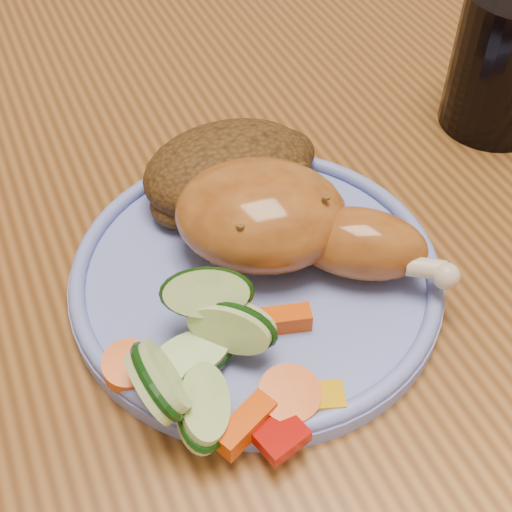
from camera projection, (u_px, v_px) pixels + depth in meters
name	position (u px, v px, depth m)	size (l,w,h in m)	color
dining_table	(338.00, 260.00, 0.59)	(0.90, 1.40, 0.75)	brown
chair_far	(137.00, 62.00, 1.10)	(0.42, 0.42, 0.91)	#4C2D16
plate	(256.00, 278.00, 0.45)	(0.24, 0.24, 0.01)	#7284DE
plate_rim	(256.00, 267.00, 0.45)	(0.23, 0.23, 0.01)	#7284DE
chicken_leg	(285.00, 221.00, 0.44)	(0.16, 0.16, 0.06)	#A85E23
rice_pilaf	(232.00, 170.00, 0.49)	(0.13, 0.09, 0.05)	#4F3113
vegetable_pile	(207.00, 360.00, 0.38)	(0.12, 0.12, 0.06)	#A50A05
drinking_glass	(507.00, 62.00, 0.54)	(0.08, 0.08, 0.11)	black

